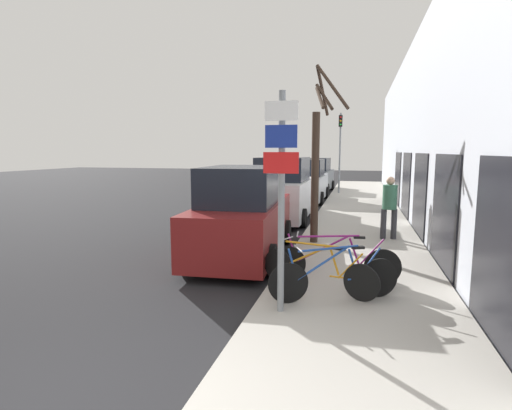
# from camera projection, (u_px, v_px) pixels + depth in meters

# --- Properties ---
(ground_plane) EXTENTS (80.00, 80.00, 0.00)m
(ground_plane) POSITION_uv_depth(u_px,v_px,m) (285.00, 223.00, 14.25)
(ground_plane) COLOR black
(sidewalk_curb) EXTENTS (3.20, 32.00, 0.15)m
(sidewalk_curb) POSITION_uv_depth(u_px,v_px,m) (360.00, 212.00, 16.28)
(sidewalk_curb) COLOR #ADA89E
(sidewalk_curb) RESTS_ON ground
(building_facade) EXTENTS (0.23, 32.00, 6.50)m
(building_facade) POSITION_uv_depth(u_px,v_px,m) (409.00, 133.00, 15.34)
(building_facade) COLOR #B2B7C1
(building_facade) RESTS_ON ground
(signpost) EXTENTS (0.51, 0.12, 3.23)m
(signpost) POSITION_uv_depth(u_px,v_px,m) (281.00, 190.00, 5.75)
(signpost) COLOR gray
(signpost) RESTS_ON sidewalk_curb
(bicycle_0) EXTENTS (2.00, 0.94, 0.90)m
(bicycle_0) POSITION_uv_depth(u_px,v_px,m) (335.00, 277.00, 6.39)
(bicycle_0) COLOR black
(bicycle_0) RESTS_ON sidewalk_curb
(bicycle_1) EXTENTS (2.05, 0.89, 0.84)m
(bicycle_1) POSITION_uv_depth(u_px,v_px,m) (317.00, 270.00, 6.82)
(bicycle_1) COLOR black
(bicycle_1) RESTS_ON sidewalk_curb
(bicycle_2) EXTENTS (2.34, 0.44, 0.90)m
(bicycle_2) POSITION_uv_depth(u_px,v_px,m) (335.00, 262.00, 7.24)
(bicycle_2) COLOR black
(bicycle_2) RESTS_ON sidewalk_curb
(parked_car_0) EXTENTS (2.22, 4.71, 2.18)m
(parked_car_0) POSITION_uv_depth(u_px,v_px,m) (242.00, 216.00, 9.53)
(parked_car_0) COLOR maroon
(parked_car_0) RESTS_ON ground
(parked_car_1) EXTENTS (2.04, 4.55, 2.31)m
(parked_car_1) POSITION_uv_depth(u_px,v_px,m) (284.00, 192.00, 14.66)
(parked_car_1) COLOR silver
(parked_car_1) RESTS_ON ground
(parked_car_2) EXTENTS (2.01, 4.35, 2.13)m
(parked_car_2) POSITION_uv_depth(u_px,v_px,m) (307.00, 182.00, 20.08)
(parked_car_2) COLOR #B2B7BC
(parked_car_2) RESTS_ON ground
(parked_car_3) EXTENTS (2.16, 4.23, 2.11)m
(parked_car_3) POSITION_uv_depth(u_px,v_px,m) (316.00, 176.00, 24.91)
(parked_car_3) COLOR #51565B
(parked_car_3) RESTS_ON ground
(pedestrian_near) EXTENTS (0.43, 0.38, 1.70)m
(pedestrian_near) POSITION_uv_depth(u_px,v_px,m) (390.00, 203.00, 10.79)
(pedestrian_near) COLOR #333338
(pedestrian_near) RESTS_ON sidewalk_curb
(street_tree) EXTENTS (0.95, 1.95, 4.53)m
(street_tree) POSITION_uv_depth(u_px,v_px,m) (317.00, 162.00, 10.24)
(street_tree) COLOR #3D2D23
(street_tree) RESTS_ON sidewalk_curb
(traffic_light) EXTENTS (0.20, 0.30, 4.50)m
(traffic_light) POSITION_uv_depth(u_px,v_px,m) (340.00, 142.00, 22.46)
(traffic_light) COLOR gray
(traffic_light) RESTS_ON sidewalk_curb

